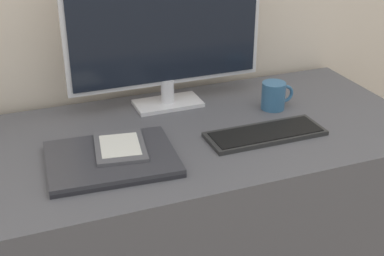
# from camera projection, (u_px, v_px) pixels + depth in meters

# --- Properties ---
(desk) EXTENTS (1.36, 0.62, 0.71)m
(desk) POSITION_uv_depth(u_px,v_px,m) (184.00, 237.00, 1.63)
(desk) COLOR #4C4C51
(desk) RESTS_ON ground_plane
(monitor) EXTENTS (0.60, 0.11, 0.47)m
(monitor) POSITION_uv_depth(u_px,v_px,m) (166.00, 24.00, 1.54)
(monitor) COLOR silver
(monitor) RESTS_ON desk
(keyboard) EXTENTS (0.33, 0.12, 0.01)m
(keyboard) POSITION_uv_depth(u_px,v_px,m) (265.00, 134.00, 1.46)
(keyboard) COLOR #282828
(keyboard) RESTS_ON desk
(laptop) EXTENTS (0.33, 0.27, 0.02)m
(laptop) POSITION_uv_depth(u_px,v_px,m) (111.00, 159.00, 1.33)
(laptop) COLOR #232328
(laptop) RESTS_ON desk
(ereader) EXTENTS (0.15, 0.19, 0.01)m
(ereader) POSITION_uv_depth(u_px,v_px,m) (120.00, 147.00, 1.35)
(ereader) COLOR #4C4C51
(ereader) RESTS_ON laptop
(coffee_mug) EXTENTS (0.10, 0.07, 0.08)m
(coffee_mug) POSITION_uv_depth(u_px,v_px,m) (274.00, 96.00, 1.61)
(coffee_mug) COLOR #336089
(coffee_mug) RESTS_ON desk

